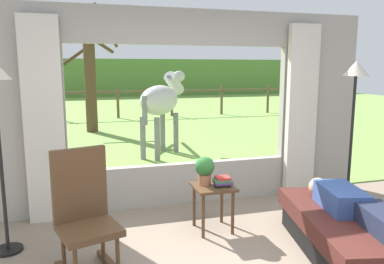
{
  "coord_description": "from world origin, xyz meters",
  "views": [
    {
      "loc": [
        -1.26,
        -2.51,
        1.81
      ],
      "look_at": [
        0.0,
        1.8,
        1.05
      ],
      "focal_mm": 35.41,
      "sensor_mm": 36.0,
      "label": 1
    }
  ],
  "objects": [
    {
      "name": "pasture_fence_line",
      "position": [
        0.0,
        11.35,
        0.74
      ],
      "size": [
        16.1,
        0.1,
        1.1
      ],
      "color": "brown",
      "rests_on": "outdoor_pasture_lawn"
    },
    {
      "name": "side_table",
      "position": [
        0.1,
        1.31,
        0.43
      ],
      "size": [
        0.44,
        0.44,
        0.52
      ],
      "color": "#4C331E",
      "rests_on": "ground_plane"
    },
    {
      "name": "potted_plant",
      "position": [
        0.02,
        1.37,
        0.7
      ],
      "size": [
        0.22,
        0.22,
        0.32
      ],
      "color": "#9E6042",
      "rests_on": "side_table"
    },
    {
      "name": "outdoor_pasture_lawn",
      "position": [
        0.0,
        13.16,
        0.01
      ],
      "size": [
        36.0,
        21.68,
        0.02
      ],
      "primitive_type": "cube",
      "color": "#759E47",
      "rests_on": "ground_plane"
    },
    {
      "name": "floor_lamp_right",
      "position": [
        1.96,
        1.39,
        1.53
      ],
      "size": [
        0.32,
        0.32,
        1.9
      ],
      "color": "black",
      "rests_on": "ground_plane"
    },
    {
      "name": "distant_hill_ridge",
      "position": [
        0.0,
        23.0,
        1.2
      ],
      "size": [
        36.0,
        2.0,
        2.4
      ],
      "primitive_type": "cube",
      "color": "#578239",
      "rests_on": "ground_plane"
    },
    {
      "name": "reclining_person",
      "position": [
        1.18,
        0.34,
        0.52
      ],
      "size": [
        0.46,
        1.43,
        0.22
      ],
      "rotation": [
        0.0,
        0.0,
        -0.22
      ],
      "color": "#334C8C",
      "rests_on": "recliner_sofa"
    },
    {
      "name": "rocking_chair",
      "position": [
        -1.28,
        0.77,
        0.55
      ],
      "size": [
        0.64,
        0.79,
        1.12
      ],
      "rotation": [
        0.0,
        0.0,
        0.3
      ],
      "color": "#4C331E",
      "rests_on": "ground_plane"
    },
    {
      "name": "horse",
      "position": [
        0.31,
        5.1,
        1.16
      ],
      "size": [
        1.43,
        1.61,
        1.73
      ],
      "rotation": [
        0.0,
        0.0,
        -0.69
      ],
      "color": "#B2B2AD",
      "rests_on": "outdoor_pasture_lawn"
    },
    {
      "name": "recliner_sofa",
      "position": [
        1.18,
        0.39,
        0.22
      ],
      "size": [
        1.25,
        1.86,
        0.42
      ],
      "rotation": [
        0.0,
        0.0,
        -0.22
      ],
      "color": "black",
      "rests_on": "ground_plane"
    },
    {
      "name": "book_stack",
      "position": [
        0.19,
        1.25,
        0.57
      ],
      "size": [
        0.21,
        0.16,
        0.11
      ],
      "color": "black",
      "rests_on": "side_table"
    },
    {
      "name": "pasture_tree",
      "position": [
        -0.98,
        8.52,
        1.6
      ],
      "size": [
        1.63,
        1.62,
        3.43
      ],
      "color": "#4C3823",
      "rests_on": "outdoor_pasture_lawn"
    },
    {
      "name": "curtain_panel_right",
      "position": [
        1.69,
        2.12,
        1.2
      ],
      "size": [
        0.44,
        0.1,
        2.4
      ],
      "primitive_type": "cube",
      "color": "beige",
      "rests_on": "ground_plane"
    },
    {
      "name": "curtain_panel_left",
      "position": [
        -1.69,
        2.12,
        1.2
      ],
      "size": [
        0.44,
        0.1,
        2.4
      ],
      "primitive_type": "cube",
      "color": "beige",
      "rests_on": "ground_plane"
    },
    {
      "name": "back_wall_with_window",
      "position": [
        0.0,
        2.26,
        1.25
      ],
      "size": [
        5.2,
        0.12,
        2.55
      ],
      "color": "#9E998E",
      "rests_on": "ground_plane"
    }
  ]
}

